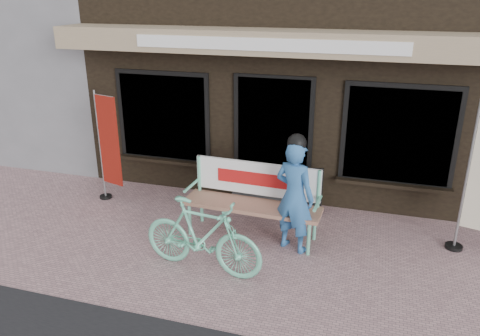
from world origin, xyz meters
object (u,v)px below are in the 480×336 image
(bicycle, at_px, (202,236))
(nobori_red, at_px, (108,146))
(menu_stand, at_px, (310,191))
(bench, at_px, (254,195))
(person, at_px, (295,194))

(bicycle, relative_size, nobori_red, 0.86)
(nobori_red, height_order, menu_stand, nobori_red)
(bench, xyz_separation_m, menu_stand, (0.71, 0.88, -0.23))
(nobori_red, bearing_deg, bicycle, -18.62)
(bicycle, bearing_deg, person, -42.43)
(person, distance_m, nobori_red, 3.40)
(bench, distance_m, bicycle, 1.22)
(person, bearing_deg, menu_stand, 107.97)
(nobori_red, xyz_separation_m, menu_stand, (3.38, 0.44, -0.59))
(person, bearing_deg, nobori_red, -170.86)
(menu_stand, bearing_deg, bicycle, -133.10)
(bench, relative_size, nobori_red, 1.06)
(person, height_order, menu_stand, person)
(bench, height_order, bicycle, bench)
(bench, distance_m, menu_stand, 1.15)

